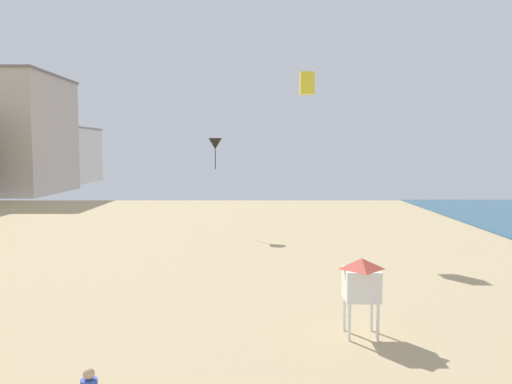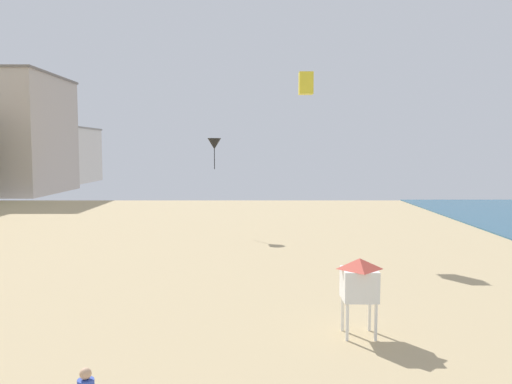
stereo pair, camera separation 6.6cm
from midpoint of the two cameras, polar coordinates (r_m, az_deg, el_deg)
The scene contains 4 objects.
boardwalk_hotel_furthest at distance 98.02m, azimuth -21.39°, elevation 3.78°, with size 12.03×19.29×9.82m.
lifeguard_stand at distance 17.32m, azimuth 11.34°, elevation -9.43°, with size 1.10×1.10×2.55m.
kite_black_delta at distance 38.36m, azimuth -4.55°, elevation 5.28°, with size 1.00×1.00×2.27m.
kite_yellow_box_2 at distance 33.32m, azimuth 5.53°, elevation 11.76°, with size 0.87×0.87×1.36m.
Camera 1 is at (6.42, -0.71, 6.06)m, focal length 36.54 mm.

